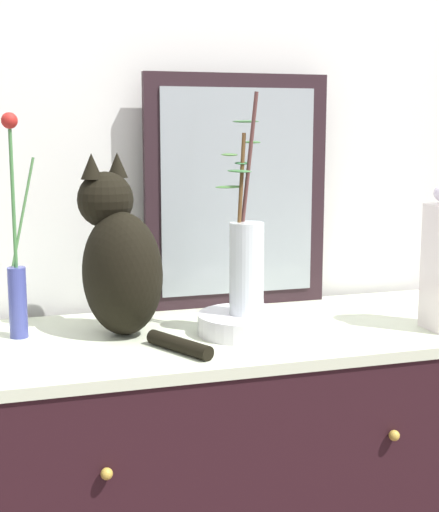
# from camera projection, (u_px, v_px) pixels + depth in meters

# --- Properties ---
(wall_back) EXTENTS (4.40, 0.08, 2.60)m
(wall_back) POSITION_uv_depth(u_px,v_px,m) (182.00, 132.00, 2.01)
(wall_back) COLOR silver
(wall_back) RESTS_ON ground_plane
(sideboard) EXTENTS (1.41, 0.56, 0.84)m
(sideboard) POSITION_uv_depth(u_px,v_px,m) (220.00, 498.00, 1.84)
(sideboard) COLOR black
(sideboard) RESTS_ON ground_plane
(mirror_leaning) EXTENTS (0.49, 0.03, 0.61)m
(mirror_leaning) POSITION_uv_depth(u_px,v_px,m) (237.00, 192.00, 1.98)
(mirror_leaning) COLOR black
(mirror_leaning) RESTS_ON sideboard
(cat_sitting) EXTENTS (0.27, 0.39, 0.42)m
(cat_sitting) POSITION_uv_depth(u_px,v_px,m) (120.00, 259.00, 1.72)
(cat_sitting) COLOR black
(cat_sitting) RESTS_ON sideboard
(vase_slim_green) EXTENTS (0.07, 0.04, 0.51)m
(vase_slim_green) POSITION_uv_depth(u_px,v_px,m) (17.00, 271.00, 1.69)
(vase_slim_green) COLOR #3C438F
(vase_slim_green) RESTS_ON sideboard
(bowl_porcelain) EXTENTS (0.23, 0.23, 0.05)m
(bowl_porcelain) POSITION_uv_depth(u_px,v_px,m) (246.00, 323.00, 1.75)
(bowl_porcelain) COLOR white
(bowl_porcelain) RESTS_ON sideboard
(vase_glass_clear) EXTENTS (0.13, 0.13, 0.50)m
(vase_glass_clear) POSITION_uv_depth(u_px,v_px,m) (246.00, 259.00, 1.72)
(vase_glass_clear) COLOR silver
(vase_glass_clear) RESTS_ON bowl_porcelain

